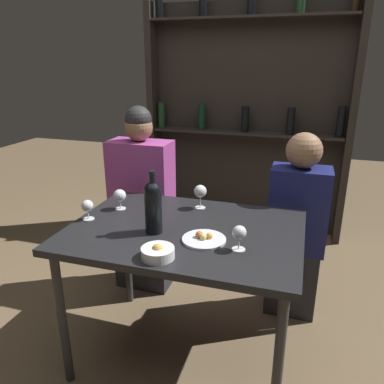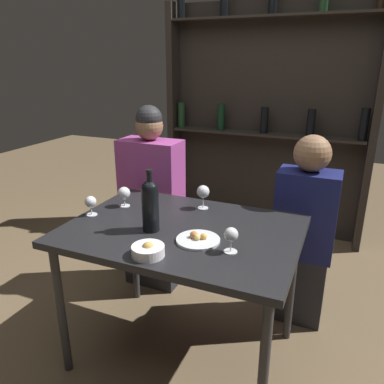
{
  "view_description": "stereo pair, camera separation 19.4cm",
  "coord_description": "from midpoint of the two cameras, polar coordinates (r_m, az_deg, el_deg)",
  "views": [
    {
      "loc": [
        0.54,
        -1.62,
        1.58
      ],
      "look_at": [
        0.0,
        0.12,
        0.93
      ],
      "focal_mm": 35.0,
      "sensor_mm": 36.0,
      "label": 1
    },
    {
      "loc": [
        0.72,
        -1.56,
        1.58
      ],
      "look_at": [
        0.0,
        0.12,
        0.93
      ],
      "focal_mm": 35.0,
      "sensor_mm": 36.0,
      "label": 2
    }
  ],
  "objects": [
    {
      "name": "ground_plane",
      "position": [
        2.32,
        -3.58,
        -23.25
      ],
      "size": [
        10.0,
        10.0,
        0.0
      ],
      "primitive_type": "plane",
      "color": "brown"
    },
    {
      "name": "dining_table",
      "position": [
        1.92,
        -4.02,
        -7.56
      ],
      "size": [
        1.16,
        0.83,
        0.78
      ],
      "color": "black",
      "rests_on": "ground_plane"
    },
    {
      "name": "wine_rack_wall",
      "position": [
        3.5,
        6.7,
        11.49
      ],
      "size": [
        1.84,
        0.21,
        2.18
      ],
      "color": "#28231E",
      "rests_on": "ground_plane"
    },
    {
      "name": "wine_bottle",
      "position": [
        1.81,
        -9.01,
        -2.04
      ],
      "size": [
        0.08,
        0.08,
        0.31
      ],
      "color": "black",
      "rests_on": "dining_table"
    },
    {
      "name": "wine_glass_0",
      "position": [
        2.09,
        -1.25,
        -0.05
      ],
      "size": [
        0.07,
        0.07,
        0.14
      ],
      "color": "silver",
      "rests_on": "dining_table"
    },
    {
      "name": "wine_glass_1",
      "position": [
        1.65,
        3.88,
        -6.4
      ],
      "size": [
        0.06,
        0.06,
        0.12
      ],
      "color": "silver",
      "rests_on": "dining_table"
    },
    {
      "name": "wine_glass_2",
      "position": [
        2.06,
        -18.29,
        -2.17
      ],
      "size": [
        0.06,
        0.06,
        0.11
      ],
      "color": "silver",
      "rests_on": "dining_table"
    },
    {
      "name": "wine_glass_3",
      "position": [
        2.15,
        -13.52,
        -0.67
      ],
      "size": [
        0.07,
        0.07,
        0.12
      ],
      "color": "silver",
      "rests_on": "dining_table"
    },
    {
      "name": "food_plate_0",
      "position": [
        1.75,
        -1.37,
        -7.22
      ],
      "size": [
        0.21,
        0.21,
        0.04
      ],
      "color": "silver",
      "rests_on": "dining_table"
    },
    {
      "name": "snack_bowl",
      "position": [
        1.62,
        -8.7,
        -9.17
      ],
      "size": [
        0.14,
        0.14,
        0.06
      ],
      "color": "white",
      "rests_on": "dining_table"
    },
    {
      "name": "seated_person_left",
      "position": [
        2.63,
        -9.67,
        -2.11
      ],
      "size": [
        0.42,
        0.22,
        1.3
      ],
      "color": "#26262B",
      "rests_on": "ground_plane"
    },
    {
      "name": "seated_person_right",
      "position": [
        2.4,
        13.35,
        -5.91
      ],
      "size": [
        0.35,
        0.22,
        1.19
      ],
      "color": "#26262B",
      "rests_on": "ground_plane"
    }
  ]
}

